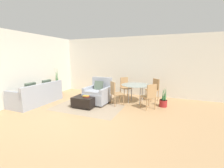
% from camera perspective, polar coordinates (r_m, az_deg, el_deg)
% --- Properties ---
extents(ground_plane, '(20.00, 20.00, 0.00)m').
position_cam_1_polar(ground_plane, '(4.77, -12.09, -12.17)').
color(ground_plane, tan).
extents(wall_back, '(12.00, 0.06, 2.75)m').
position_cam_1_polar(wall_back, '(7.48, 2.19, 6.92)').
color(wall_back, beige).
rests_on(wall_back, ground_plane).
extents(wall_left, '(0.06, 12.00, 2.75)m').
position_cam_1_polar(wall_left, '(7.45, -24.60, 6.01)').
color(wall_left, beige).
rests_on(wall_left, ground_plane).
extents(area_rug, '(2.45, 1.53, 0.01)m').
position_cam_1_polar(area_rug, '(5.57, -9.33, -8.76)').
color(area_rug, gray).
rests_on(area_rug, ground_plane).
extents(couch, '(0.89, 1.91, 0.89)m').
position_cam_1_polar(couch, '(6.55, -26.46, -4.21)').
color(couch, '#999EA8').
rests_on(couch, ground_plane).
extents(armchair, '(0.89, 0.97, 0.99)m').
position_cam_1_polar(armchair, '(5.92, -5.38, -3.78)').
color(armchair, '#999EA8').
rests_on(armchair, ground_plane).
extents(ottoman, '(0.78, 0.67, 0.39)m').
position_cam_1_polar(ottoman, '(5.59, -10.26, -6.44)').
color(ottoman, black).
rests_on(ottoman, ground_plane).
extents(book_stack, '(0.23, 0.18, 0.05)m').
position_cam_1_polar(book_stack, '(5.47, -9.86, -4.59)').
color(book_stack, '#B72D28').
rests_on(book_stack, ottoman).
extents(tv_remote_primary, '(0.12, 0.14, 0.01)m').
position_cam_1_polar(tv_remote_primary, '(5.51, -8.80, -4.69)').
color(tv_remote_primary, '#333338').
rests_on(tv_remote_primary, ottoman).
extents(potted_plant, '(0.39, 0.39, 1.34)m').
position_cam_1_polar(potted_plant, '(7.62, -20.01, -1.87)').
color(potted_plant, maroon).
rests_on(potted_plant, ground_plane).
extents(dining_table, '(1.16, 1.16, 0.72)m').
position_cam_1_polar(dining_table, '(6.02, 9.07, -0.94)').
color(dining_table, '#8C9E99').
rests_on(dining_table, ground_plane).
extents(dining_chair_near_left, '(0.59, 0.59, 0.90)m').
position_cam_1_polar(dining_chair_near_left, '(5.62, 1.26, -2.97)').
color(dining_chair_near_left, tan).
rests_on(dining_chair_near_left, ground_plane).
extents(dining_chair_near_right, '(0.59, 0.59, 0.90)m').
position_cam_1_polar(dining_chair_near_right, '(5.33, 14.18, -4.02)').
color(dining_chair_near_right, tan).
rests_on(dining_chair_near_right, ground_plane).
extents(dining_chair_far_left, '(0.59, 0.59, 0.90)m').
position_cam_1_polar(dining_chair_far_left, '(6.80, 5.01, -0.71)').
color(dining_chair_far_left, tan).
rests_on(dining_chair_far_left, ground_plane).
extents(dining_chair_far_right, '(0.59, 0.59, 0.90)m').
position_cam_1_polar(dining_chair_far_right, '(6.56, 15.69, -1.46)').
color(dining_chair_far_right, tan).
rests_on(dining_chair_far_right, ground_plane).
extents(potted_plant_small, '(0.27, 0.27, 0.75)m').
position_cam_1_polar(potted_plant_small, '(5.83, 18.97, -6.24)').
color(potted_plant_small, maroon).
rests_on(potted_plant_small, ground_plane).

